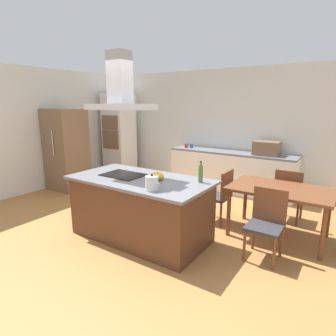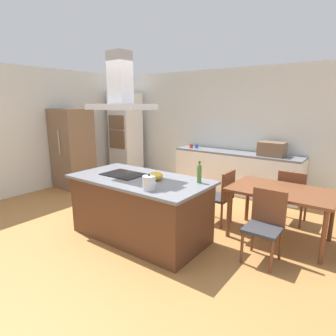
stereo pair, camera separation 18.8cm
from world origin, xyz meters
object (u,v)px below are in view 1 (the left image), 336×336
object	(u,v)px
chair_facing_back_wall	(289,192)
chair_facing_island	(267,219)
tea_kettle	(152,183)
chair_at_left_end	(221,193)
refrigerator	(66,149)
cooktop	(123,175)
countertop_microwave	(267,148)
wall_oven_stack	(119,135)
olive_oil_bottle	(201,173)
coffee_mug_red	(186,146)
dining_table	(280,194)
range_hood	(120,91)
mixing_bowl	(157,176)
coffee_mug_blue	(191,146)

from	to	relation	value
chair_facing_back_wall	chair_facing_island	xyz separation A→B (m)	(0.00, -1.33, 0.00)
tea_kettle	chair_at_left_end	world-z (taller)	tea_kettle
refrigerator	chair_at_left_end	size ratio (longest dim) A/B	2.04
cooktop	countertop_microwave	xyz separation A→B (m)	(1.30, 2.88, 0.13)
chair_facing_island	wall_oven_stack	bearing A→B (deg)	154.55
refrigerator	chair_facing_island	world-z (taller)	refrigerator
olive_oil_bottle	chair_at_left_end	world-z (taller)	olive_oil_bottle
tea_kettle	coffee_mug_red	world-z (taller)	tea_kettle
cooktop	dining_table	bearing A→B (deg)	29.88
coffee_mug_red	chair_facing_island	xyz separation A→B (m)	(2.54, -2.33, -0.44)
chair_facing_island	chair_at_left_end	xyz separation A→B (m)	(-0.92, 0.67, 0.00)
chair_facing_island	range_hood	world-z (taller)	range_hood
olive_oil_bottle	range_hood	bearing A→B (deg)	-165.30
coffee_mug_red	chair_facing_back_wall	distance (m)	2.77
wall_oven_stack	olive_oil_bottle	bearing A→B (deg)	-32.39
chair_facing_back_wall	chair_at_left_end	bearing A→B (deg)	-143.99
mixing_bowl	countertop_microwave	bearing A→B (deg)	75.45
coffee_mug_red	dining_table	distance (m)	3.05
wall_oven_stack	refrigerator	bearing A→B (deg)	-92.78
coffee_mug_red	olive_oil_bottle	bearing A→B (deg)	-56.13
tea_kettle	chair_facing_island	world-z (taller)	tea_kettle
coffee_mug_red	wall_oven_stack	bearing A→B (deg)	-175.49
tea_kettle	olive_oil_bottle	distance (m)	0.72
mixing_bowl	countertop_microwave	size ratio (longest dim) A/B	0.41
chair_facing_back_wall	chair_facing_island	bearing A→B (deg)	-90.00
refrigerator	countertop_microwave	bearing A→B (deg)	25.39
coffee_mug_red	chair_at_left_end	size ratio (longest dim) A/B	0.10
refrigerator	dining_table	xyz separation A→B (m)	(4.64, 0.14, -0.24)
chair_facing_island	coffee_mug_blue	bearing A→B (deg)	135.53
mixing_bowl	coffee_mug_red	size ratio (longest dim) A/B	2.26
olive_oil_bottle	chair_at_left_end	size ratio (longest dim) A/B	0.33
cooktop	chair_at_left_end	bearing A→B (deg)	46.85
wall_oven_stack	chair_facing_back_wall	xyz separation A→B (m)	(4.56, -0.84, -0.59)
refrigerator	wall_oven_stack	bearing A→B (deg)	87.22
countertop_microwave	wall_oven_stack	distance (m)	3.89
mixing_bowl	coffee_mug_blue	xyz separation A→B (m)	(-1.02, 2.80, -0.01)
olive_oil_bottle	refrigerator	bearing A→B (deg)	169.46
tea_kettle	coffee_mug_blue	bearing A→B (deg)	111.18
refrigerator	chair_at_left_end	xyz separation A→B (m)	(3.73, 0.14, -0.40)
refrigerator	chair_facing_back_wall	xyz separation A→B (m)	(4.64, 0.81, -0.40)
mixing_bowl	chair_facing_back_wall	world-z (taller)	mixing_bowl
countertop_microwave	wall_oven_stack	world-z (taller)	wall_oven_stack
refrigerator	dining_table	distance (m)	4.65
tea_kettle	chair_at_left_end	size ratio (longest dim) A/B	0.24
coffee_mug_blue	chair_facing_back_wall	size ratio (longest dim) A/B	0.10
cooktop	coffee_mug_red	distance (m)	2.86
wall_oven_stack	dining_table	world-z (taller)	wall_oven_stack
countertop_microwave	chair_facing_back_wall	bearing A→B (deg)	-57.62
refrigerator	chair_facing_back_wall	world-z (taller)	refrigerator
mixing_bowl	cooktop	bearing A→B (deg)	-174.10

